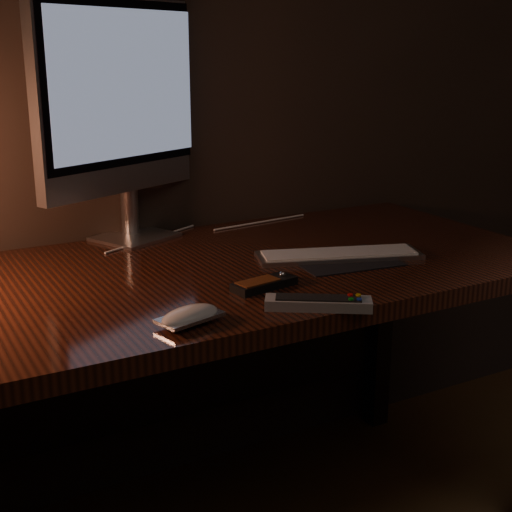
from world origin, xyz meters
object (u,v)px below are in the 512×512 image
mouse (190,318)px  media_remote (264,284)px  keyboard (339,254)px  monitor (129,101)px  tv_remote (318,303)px  desk (203,311)px

mouse → media_remote: media_remote is taller
mouse → keyboard: bearing=9.5°
monitor → tv_remote: 0.76m
keyboard → mouse: bearing=-136.3°
desk → media_remote: 0.29m
desk → mouse: size_ratio=13.49×
monitor → keyboard: monitor is taller
monitor → media_remote: bearing=-103.8°
desk → monitor: 0.55m
tv_remote → keyboard: bearing=81.3°
tv_remote → monitor: bearing=133.7°
keyboard → mouse: 0.53m
media_remote → tv_remote: same height
keyboard → tv_remote: (-0.24, -0.27, 0.00)m
keyboard → desk: bearing=173.3°
keyboard → tv_remote: 0.36m
mouse → desk: bearing=47.0°
desk → monitor: bearing=105.5°
desk → monitor: (-0.07, 0.26, 0.48)m
monitor → media_remote: size_ratio=4.00×
monitor → tv_remote: (0.13, -0.66, -0.34)m
keyboard → media_remote: media_remote is taller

